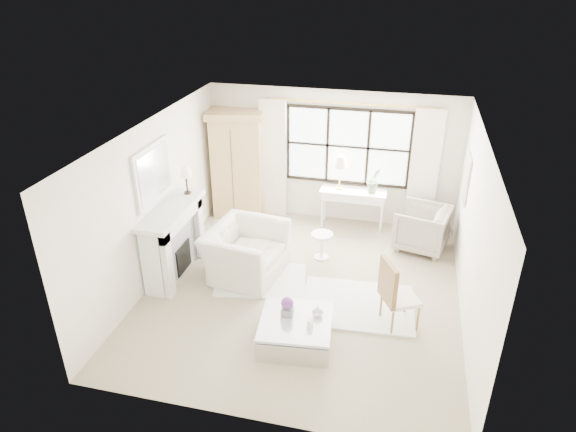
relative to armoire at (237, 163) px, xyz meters
name	(u,v)px	position (x,y,z in m)	size (l,w,h in m)	color
floor	(303,290)	(1.94, -2.50, -1.14)	(5.50, 5.50, 0.00)	tan
ceiling	(305,133)	(1.94, -2.50, 1.56)	(5.50, 5.50, 0.00)	white
wall_back	(332,157)	(1.94, 0.25, 0.21)	(5.00, 5.00, 0.00)	silver
wall_front	(251,330)	(1.94, -5.25, 0.21)	(5.00, 5.00, 0.00)	white
wall_left	(155,201)	(-0.56, -2.50, 0.21)	(5.50, 5.50, 0.00)	white
wall_right	(474,236)	(4.44, -2.50, 0.21)	(5.50, 5.50, 0.00)	white
window_pane	(348,147)	(2.24, 0.23, 0.46)	(2.40, 0.02, 1.50)	white
window_frame	(348,147)	(2.24, 0.22, 0.46)	(2.50, 0.04, 1.50)	black
curtain_rod	(350,103)	(2.24, 0.17, 1.33)	(0.04, 0.04, 3.30)	#BB9740
curtain_left	(273,159)	(0.74, 0.15, 0.10)	(0.55, 0.10, 2.47)	white
curtain_right	(424,172)	(3.74, 0.15, 0.10)	(0.55, 0.10, 2.47)	white
fireplace	(172,240)	(-0.33, -2.50, -0.49)	(0.58, 1.66, 1.26)	silver
mirror_frame	(153,174)	(-0.53, -2.50, 0.70)	(0.05, 1.15, 0.95)	white
mirror_glass	(155,174)	(-0.50, -2.50, 0.70)	(0.02, 1.00, 0.80)	silver
art_frame	(466,178)	(4.41, -0.80, 0.41)	(0.04, 0.62, 0.82)	white
art_canvas	(465,178)	(4.39, -0.80, 0.41)	(0.01, 0.52, 0.72)	#C3AF97
mantel_lamp	(186,172)	(-0.25, -1.90, 0.51)	(0.22, 0.22, 0.51)	black
armoire	(237,163)	(0.00, 0.00, 0.00)	(1.24, 0.93, 2.24)	tan
console_table	(352,209)	(2.44, -0.06, -0.74)	(1.30, 0.45, 0.80)	white
console_lamp	(340,163)	(2.15, -0.05, 0.22)	(0.28, 0.28, 0.69)	#BB9141
orchid_plant	(374,180)	(2.82, -0.06, -0.08)	(0.29, 0.23, 0.52)	#5A724C
side_table	(322,242)	(2.06, -1.43, -0.81)	(0.40, 0.40, 0.51)	white
rug_left	(261,280)	(1.19, -2.40, -1.13)	(1.50, 1.06, 0.03)	silver
rug_right	(357,305)	(2.87, -2.72, -1.12)	(1.75, 1.31, 0.03)	white
club_armchair	(245,252)	(0.88, -2.24, -0.71)	(1.34, 1.17, 0.87)	silver
wingback_chair	(422,228)	(3.80, -0.62, -0.72)	(0.89, 0.92, 0.83)	#9F9586
french_chair	(398,307)	(3.49, -3.03, -0.83)	(0.65, 0.65, 1.08)	olive
coffee_table	(296,331)	(2.11, -3.77, -0.96)	(1.10, 1.10, 0.38)	silver
planter_box	(287,312)	(1.96, -3.69, -0.70)	(0.16, 0.16, 0.12)	slate
planter_flowers	(287,303)	(1.96, -3.69, -0.55)	(0.17, 0.17, 0.17)	#64307A
pillar_candle	(310,323)	(2.32, -3.86, -0.70)	(0.09, 0.09, 0.12)	white
coffee_vase	(318,311)	(2.38, -3.60, -0.68)	(0.16, 0.16, 0.16)	silver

